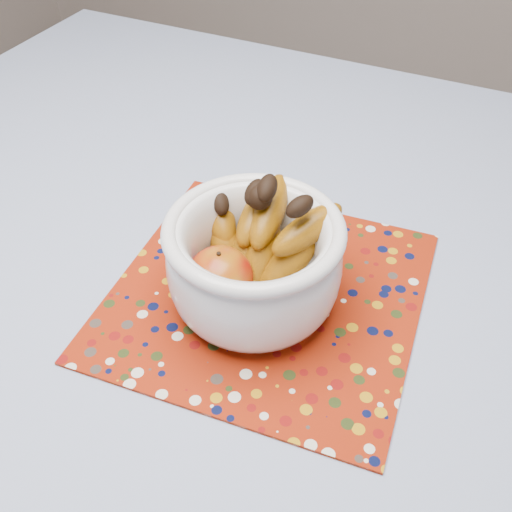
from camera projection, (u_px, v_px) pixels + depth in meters
name	position (u px, v px, depth m)	size (l,w,h in m)	color
table	(190.00, 313.00, 0.82)	(1.20, 1.20, 0.75)	brown
tablecloth	(186.00, 270.00, 0.77)	(1.32, 1.32, 0.01)	slate
placemat	(267.00, 294.00, 0.73)	(0.36, 0.36, 0.00)	maroon
fruit_bowl	(256.00, 252.00, 0.67)	(0.23, 0.21, 0.16)	silver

